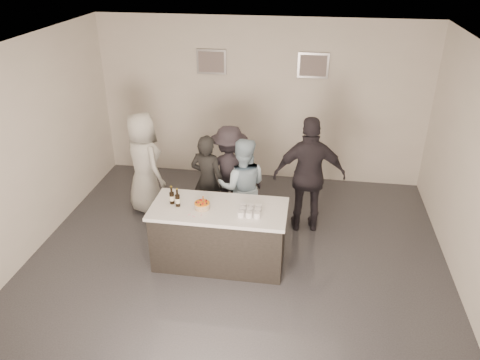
{
  "coord_description": "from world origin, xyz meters",
  "views": [
    {
      "loc": [
        0.89,
        -5.24,
        4.14
      ],
      "look_at": [
        0.0,
        0.5,
        1.15
      ],
      "focal_mm": 35.0,
      "sensor_mm": 36.0,
      "label": 1
    }
  ],
  "objects": [
    {
      "name": "person_guest_back",
      "position": [
        -0.32,
        1.47,
        0.78
      ],
      "size": [
        1.03,
        0.62,
        1.57
      ],
      "primitive_type": "imported",
      "rotation": [
        0.0,
        0.0,
        3.18
      ],
      "color": "#2D272F",
      "rests_on": "ground"
    },
    {
      "name": "picture_left",
      "position": [
        -0.9,
        2.97,
        2.2
      ],
      "size": [
        0.54,
        0.04,
        0.44
      ],
      "primitive_type": "cube",
      "color": "#B2B2B7",
      "rests_on": "wall_back"
    },
    {
      "name": "person_main_black",
      "position": [
        -0.61,
        1.1,
        0.77
      ],
      "size": [
        0.64,
        0.5,
        1.54
      ],
      "primitive_type": "imported",
      "rotation": [
        0.0,
        0.0,
        2.88
      ],
      "color": "black",
      "rests_on": "ground"
    },
    {
      "name": "beer_bottle_a",
      "position": [
        -0.89,
        0.14,
        1.03
      ],
      "size": [
        0.07,
        0.07,
        0.26
      ],
      "primitive_type": "cylinder",
      "color": "black",
      "rests_on": "bar_counter"
    },
    {
      "name": "wall_back",
      "position": [
        0.0,
        3.0,
        1.5
      ],
      "size": [
        6.0,
        0.04,
        3.0
      ],
      "primitive_type": "cube",
      "color": "silver",
      "rests_on": "ground"
    },
    {
      "name": "picture_right",
      "position": [
        0.9,
        2.97,
        2.2
      ],
      "size": [
        0.54,
        0.04,
        0.44
      ],
      "primitive_type": "cube",
      "color": "#B2B2B7",
      "rests_on": "wall_back"
    },
    {
      "name": "person_guest_left",
      "position": [
        -1.74,
        1.4,
        0.86
      ],
      "size": [
        1.0,
        0.96,
        1.73
      ],
      "primitive_type": "imported",
      "rotation": [
        0.0,
        0.0,
        2.44
      ],
      "color": "silver",
      "rests_on": "ground"
    },
    {
      "name": "ceiling",
      "position": [
        0.0,
        0.0,
        3.0
      ],
      "size": [
        6.0,
        6.0,
        0.0
      ],
      "primitive_type": "plane",
      "rotation": [
        3.14,
        0.0,
        0.0
      ],
      "color": "white"
    },
    {
      "name": "candles",
      "position": [
        -0.5,
        -0.12,
        0.9
      ],
      "size": [
        0.24,
        0.08,
        0.01
      ],
      "primitive_type": "cube",
      "color": "pink",
      "rests_on": "bar_counter"
    },
    {
      "name": "person_main_blue",
      "position": [
        -0.04,
        0.98,
        0.79
      ],
      "size": [
        0.83,
        0.68,
        1.57
      ],
      "primitive_type": "imported",
      "rotation": [
        0.0,
        0.0,
        3.25
      ],
      "color": "#A4C2D7",
      "rests_on": "ground"
    },
    {
      "name": "beer_bottle_b",
      "position": [
        -0.79,
        0.08,
        1.03
      ],
      "size": [
        0.07,
        0.07,
        0.26
      ],
      "primitive_type": "cylinder",
      "color": "black",
      "rests_on": "bar_counter"
    },
    {
      "name": "person_guest_right",
      "position": [
        0.96,
        1.22,
        0.94
      ],
      "size": [
        1.14,
        0.58,
        1.87
      ],
      "primitive_type": "imported",
      "rotation": [
        0.0,
        0.0,
        3.25
      ],
      "color": "#28242A",
      "rests_on": "ground"
    },
    {
      "name": "wall_left",
      "position": [
        -3.0,
        0.0,
        1.5
      ],
      "size": [
        0.04,
        6.0,
        3.0
      ],
      "primitive_type": "cube",
      "color": "silver",
      "rests_on": "ground"
    },
    {
      "name": "bar_counter",
      "position": [
        -0.23,
        0.13,
        0.45
      ],
      "size": [
        1.86,
        0.86,
        0.9
      ],
      "primitive_type": "cube",
      "color": "white",
      "rests_on": "ground"
    },
    {
      "name": "cake",
      "position": [
        -0.45,
        0.07,
        0.94
      ],
      "size": [
        0.21,
        0.21,
        0.08
      ],
      "primitive_type": "cylinder",
      "color": "orange",
      "rests_on": "bar_counter"
    },
    {
      "name": "floor",
      "position": [
        0.0,
        0.0,
        0.0
      ],
      "size": [
        6.0,
        6.0,
        0.0
      ],
      "primitive_type": "plane",
      "color": "#3D3D42",
      "rests_on": "ground"
    },
    {
      "name": "tumbler_cluster",
      "position": [
        0.2,
        0.05,
        0.94
      ],
      "size": [
        0.3,
        0.3,
        0.08
      ],
      "primitive_type": "cube",
      "color": "orange",
      "rests_on": "bar_counter"
    },
    {
      "name": "wall_front",
      "position": [
        0.0,
        -3.0,
        1.5
      ],
      "size": [
        6.0,
        0.04,
        3.0
      ],
      "primitive_type": "cube",
      "color": "silver",
      "rests_on": "ground"
    }
  ]
}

